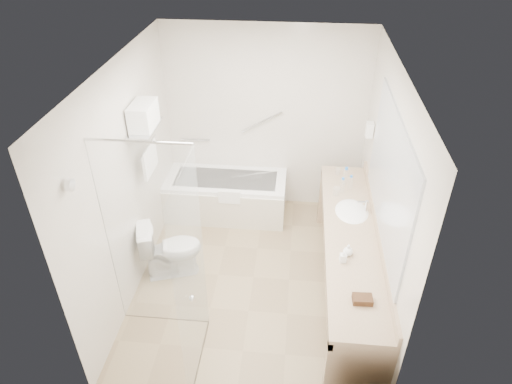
# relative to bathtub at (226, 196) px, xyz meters

# --- Properties ---
(floor) EXTENTS (3.20, 3.20, 0.00)m
(floor) POSITION_rel_bathtub_xyz_m (0.50, -1.24, -0.28)
(floor) COLOR #9A845F
(floor) RESTS_ON ground
(ceiling) EXTENTS (2.60, 3.20, 0.10)m
(ceiling) POSITION_rel_bathtub_xyz_m (0.50, -1.24, 2.22)
(ceiling) COLOR silver
(ceiling) RESTS_ON wall_back
(wall_back) EXTENTS (2.60, 0.10, 2.50)m
(wall_back) POSITION_rel_bathtub_xyz_m (0.50, 0.36, 0.97)
(wall_back) COLOR beige
(wall_back) RESTS_ON ground
(wall_front) EXTENTS (2.60, 0.10, 2.50)m
(wall_front) POSITION_rel_bathtub_xyz_m (0.50, -2.84, 0.97)
(wall_front) COLOR beige
(wall_front) RESTS_ON ground
(wall_left) EXTENTS (0.10, 3.20, 2.50)m
(wall_left) POSITION_rel_bathtub_xyz_m (-0.80, -1.24, 0.97)
(wall_left) COLOR beige
(wall_left) RESTS_ON ground
(wall_right) EXTENTS (0.10, 3.20, 2.50)m
(wall_right) POSITION_rel_bathtub_xyz_m (1.80, -1.24, 0.97)
(wall_right) COLOR beige
(wall_right) RESTS_ON ground
(bathtub) EXTENTS (1.60, 0.73, 0.59)m
(bathtub) POSITION_rel_bathtub_xyz_m (0.00, 0.00, 0.00)
(bathtub) COLOR white
(bathtub) RESTS_ON floor
(grab_bar_short) EXTENTS (0.40, 0.03, 0.03)m
(grab_bar_short) POSITION_rel_bathtub_xyz_m (-0.45, 0.32, 0.67)
(grab_bar_short) COLOR silver
(grab_bar_short) RESTS_ON wall_back
(grab_bar_long) EXTENTS (0.53, 0.03, 0.33)m
(grab_bar_long) POSITION_rel_bathtub_xyz_m (0.45, 0.32, 0.97)
(grab_bar_long) COLOR silver
(grab_bar_long) RESTS_ON wall_back
(shower_enclosure) EXTENTS (0.96, 0.91, 2.11)m
(shower_enclosure) POSITION_rel_bathtub_xyz_m (-0.13, -2.16, 0.79)
(shower_enclosure) COLOR silver
(shower_enclosure) RESTS_ON floor
(towel_shelf) EXTENTS (0.24, 0.55, 0.81)m
(towel_shelf) POSITION_rel_bathtub_xyz_m (-0.67, -0.89, 1.48)
(towel_shelf) COLOR silver
(towel_shelf) RESTS_ON wall_left
(vanity_counter) EXTENTS (0.55, 2.70, 0.95)m
(vanity_counter) POSITION_rel_bathtub_xyz_m (1.52, -1.39, 0.36)
(vanity_counter) COLOR tan
(vanity_counter) RESTS_ON floor
(sink) EXTENTS (0.40, 0.52, 0.14)m
(sink) POSITION_rel_bathtub_xyz_m (1.55, -0.99, 0.54)
(sink) COLOR white
(sink) RESTS_ON vanity_counter
(faucet) EXTENTS (0.03, 0.03, 0.14)m
(faucet) POSITION_rel_bathtub_xyz_m (1.70, -0.99, 0.65)
(faucet) COLOR silver
(faucet) RESTS_ON vanity_counter
(mirror) EXTENTS (0.02, 2.00, 1.20)m
(mirror) POSITION_rel_bathtub_xyz_m (1.79, -1.39, 1.27)
(mirror) COLOR #B0B6BD
(mirror) RESTS_ON wall_right
(hairdryer_unit) EXTENTS (0.08, 0.10, 0.18)m
(hairdryer_unit) POSITION_rel_bathtub_xyz_m (1.75, -0.19, 1.17)
(hairdryer_unit) COLOR white
(hairdryer_unit) RESTS_ON wall_right
(toilet) EXTENTS (0.79, 0.60, 0.69)m
(toilet) POSITION_rel_bathtub_xyz_m (-0.45, -1.23, 0.07)
(toilet) COLOR white
(toilet) RESTS_ON floor
(amenity_basket) EXTENTS (0.17, 0.12, 0.06)m
(amenity_basket) POSITION_rel_bathtub_xyz_m (1.54, -2.30, 0.60)
(amenity_basket) COLOR #4C321B
(amenity_basket) RESTS_ON vanity_counter
(soap_bottle_a) EXTENTS (0.08, 0.14, 0.06)m
(soap_bottle_a) POSITION_rel_bathtub_xyz_m (1.41, -1.81, 0.60)
(soap_bottle_a) COLOR white
(soap_bottle_a) RESTS_ON vanity_counter
(soap_bottle_b) EXTENTS (0.13, 0.14, 0.09)m
(soap_bottle_b) POSITION_rel_bathtub_xyz_m (1.46, -1.71, 0.62)
(soap_bottle_b) COLOR white
(soap_bottle_b) RESTS_ON vanity_counter
(water_bottle_left) EXTENTS (0.06, 0.06, 0.19)m
(water_bottle_left) POSITION_rel_bathtub_xyz_m (1.47, -0.61, 0.66)
(water_bottle_left) COLOR silver
(water_bottle_left) RESTS_ON vanity_counter
(water_bottle_mid) EXTENTS (0.07, 0.07, 0.22)m
(water_bottle_mid) POSITION_rel_bathtub_xyz_m (1.51, -0.43, 0.68)
(water_bottle_mid) COLOR silver
(water_bottle_mid) RESTS_ON vanity_counter
(water_bottle_right) EXTENTS (0.06, 0.06, 0.19)m
(water_bottle_right) POSITION_rel_bathtub_xyz_m (1.56, -0.55, 0.66)
(water_bottle_right) COLOR silver
(water_bottle_right) RESTS_ON vanity_counter
(drinking_glass_near) EXTENTS (0.07, 0.07, 0.08)m
(drinking_glass_near) POSITION_rel_bathtub_xyz_m (1.44, -0.22, 0.62)
(drinking_glass_near) COLOR silver
(drinking_glass_near) RESTS_ON vanity_counter
(drinking_glass_far) EXTENTS (0.08, 0.08, 0.10)m
(drinking_glass_far) POSITION_rel_bathtub_xyz_m (1.40, -0.68, 0.62)
(drinking_glass_far) COLOR silver
(drinking_glass_far) RESTS_ON vanity_counter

